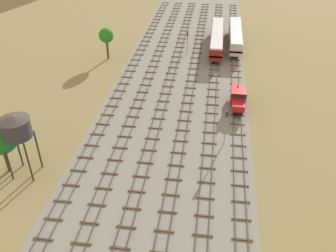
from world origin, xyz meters
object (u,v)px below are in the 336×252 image
at_px(diesel_railcar_right_mid, 235,35).
at_px(signal_post_nearest, 226,124).
at_px(signal_post_near, 187,40).
at_px(water_tower, 16,127).
at_px(shunter_loco_right_nearest, 238,97).
at_px(passenger_coach_centre_right_near, 217,37).

height_order(diesel_railcar_right_mid, signal_post_nearest, signal_post_nearest).
bearing_deg(signal_post_near, water_tower, -111.77).
bearing_deg(signal_post_nearest, water_tower, -158.67).
bearing_deg(shunter_loco_right_nearest, water_tower, -142.76).
relative_size(passenger_coach_centre_right_near, water_tower, 2.35).
bearing_deg(signal_post_near, diesel_railcar_right_mid, 32.38).
xyz_separation_m(water_tower, signal_post_near, (18.18, 45.52, -4.27)).
distance_m(water_tower, signal_post_nearest, 29.45).
xyz_separation_m(shunter_loco_right_nearest, signal_post_nearest, (-2.25, -11.76, 1.74)).
distance_m(water_tower, signal_post_near, 49.20).
relative_size(passenger_coach_centre_right_near, signal_post_near, 4.08).
xyz_separation_m(passenger_coach_centre_right_near, signal_post_nearest, (2.25, -39.79, 1.14)).
bearing_deg(water_tower, diesel_railcar_right_mid, 60.79).
bearing_deg(passenger_coach_centre_right_near, signal_post_near, -144.09).
xyz_separation_m(shunter_loco_right_nearest, passenger_coach_centre_right_near, (-4.50, 28.03, 0.60)).
bearing_deg(shunter_loco_right_nearest, diesel_railcar_right_mid, 90.00).
distance_m(diesel_railcar_right_mid, signal_post_nearest, 42.12).
height_order(shunter_loco_right_nearest, diesel_railcar_right_mid, diesel_railcar_right_mid).
bearing_deg(diesel_railcar_right_mid, shunter_loco_right_nearest, -90.00).
bearing_deg(passenger_coach_centre_right_near, diesel_railcar_right_mid, 26.53).
height_order(shunter_loco_right_nearest, signal_post_nearest, signal_post_nearest).
bearing_deg(diesel_railcar_right_mid, signal_post_near, -147.62).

